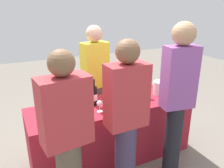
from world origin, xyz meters
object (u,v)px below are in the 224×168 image
object	(u,v)px
wine_bottle_1	(70,96)
server_pouring	(95,80)
wine_glass_0	(53,112)
wine_glass_3	(129,97)
guest_2	(177,96)
wine_bottle_5	(122,89)
wine_bottle_3	(94,96)
wine_bottle_2	(79,97)
wine_glass_4	(141,96)
guest_0	(67,136)
guest_1	(126,118)
ice_bucket	(160,88)
wine_glass_1	(100,104)
wine_glass_5	(149,92)
wine_glass_2	(116,99)
wine_bottle_4	(113,91)
wine_bottle_0	(59,103)

from	to	relation	value
wine_bottle_1	server_pouring	distance (m)	0.58
wine_glass_0	wine_glass_3	distance (m)	0.89
server_pouring	guest_2	bearing A→B (deg)	105.55
server_pouring	wine_bottle_5	bearing A→B (deg)	108.65
wine_bottle_3	wine_bottle_2	bearing A→B (deg)	161.63
wine_glass_4	server_pouring	bearing A→B (deg)	115.28
guest_0	guest_1	bearing A→B (deg)	-5.57
guest_0	guest_1	world-z (taller)	guest_1
guest_1	ice_bucket	bearing A→B (deg)	33.86
wine_glass_1	guest_0	bearing A→B (deg)	-137.08
wine_bottle_5	wine_glass_5	distance (m)	0.34
wine_glass_2	wine_glass_5	xyz separation A→B (m)	(0.48, 0.04, -0.01)
wine_bottle_3	wine_bottle_4	xyz separation A→B (m)	(0.28, 0.04, -0.01)
wine_bottle_3	wine_glass_1	size ratio (longest dim) A/B	2.41
wine_glass_4	wine_glass_5	size ratio (longest dim) A/B	0.99
guest_0	wine_bottle_0	bearing A→B (deg)	74.92
wine_bottle_4	wine_glass_0	xyz separation A→B (m)	(-0.80, -0.22, -0.01)
wine_bottle_4	guest_1	size ratio (longest dim) A/B	0.19
wine_bottle_2	wine_glass_4	size ratio (longest dim) A/B	2.28
wine_glass_0	wine_glass_5	xyz separation A→B (m)	(1.22, 0.05, -0.00)
server_pouring	guest_0	size ratio (longest dim) A/B	1.04
wine_glass_2	ice_bucket	world-z (taller)	ice_bucket
wine_bottle_4	wine_glass_5	bearing A→B (deg)	-22.70
wine_glass_1	wine_glass_5	xyz separation A→B (m)	(0.71, 0.07, -0.00)
wine_bottle_0	wine_glass_1	distance (m)	0.45
wine_glass_4	guest_2	xyz separation A→B (m)	(0.17, -0.42, 0.13)
wine_glass_5	ice_bucket	bearing A→B (deg)	14.28
wine_glass_0	guest_1	xyz separation A→B (m)	(0.59, -0.48, 0.03)
server_pouring	guest_2	world-z (taller)	guest_2
guest_0	wine_glass_2	bearing A→B (deg)	27.93
wine_bottle_4	server_pouring	bearing A→B (deg)	100.61
wine_glass_2	wine_glass_4	world-z (taller)	wine_glass_2
guest_1	wine_glass_2	bearing A→B (deg)	72.94
wine_bottle_2	wine_bottle_5	size ratio (longest dim) A/B	0.93
guest_0	guest_1	xyz separation A→B (m)	(0.58, 0.01, 0.03)
ice_bucket	guest_0	distance (m)	1.56
wine_bottle_2	wine_glass_5	xyz separation A→B (m)	(0.87, -0.19, -0.02)
wine_glass_0	server_pouring	size ratio (longest dim) A/B	0.08
wine_bottle_0	wine_bottle_5	size ratio (longest dim) A/B	0.92
wine_bottle_4	wine_bottle_5	bearing A→B (deg)	3.33
wine_bottle_1	wine_bottle_3	world-z (taller)	wine_bottle_3
wine_bottle_1	wine_glass_2	xyz separation A→B (m)	(0.48, -0.28, -0.01)
wine_bottle_4	server_pouring	size ratio (longest dim) A/B	0.18
wine_bottle_1	server_pouring	world-z (taller)	server_pouring
wine_bottle_1	wine_glass_3	world-z (taller)	wine_bottle_1
wine_bottle_4	wine_glass_4	world-z (taller)	wine_bottle_4
wine_glass_1	server_pouring	bearing A→B (deg)	71.67
wine_glass_3	ice_bucket	size ratio (longest dim) A/B	0.74
wine_bottle_1	guest_0	bearing A→B (deg)	-107.79
wine_bottle_0	wine_glass_2	xyz separation A→B (m)	(0.63, -0.17, -0.00)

